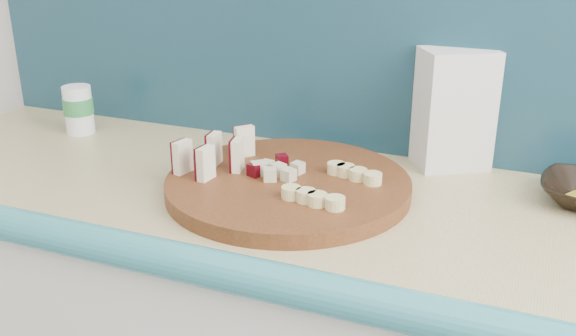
{
  "coord_description": "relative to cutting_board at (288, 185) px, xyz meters",
  "views": [
    {
      "loc": [
        0.31,
        0.48,
        1.39
      ],
      "look_at": [
        -0.11,
        1.5,
        0.96
      ],
      "focal_mm": 40.0,
      "sensor_mm": 36.0,
      "label": 1
    }
  ],
  "objects": [
    {
      "name": "backsplash",
      "position": [
        0.21,
        0.28,
        0.24
      ],
      "size": [
        2.2,
        0.02,
        0.5
      ],
      "primitive_type": "cube",
      "color": "teal",
      "rests_on": "kitchen_counter"
    },
    {
      "name": "cutting_board",
      "position": [
        0.0,
        0.0,
        0.0
      ],
      "size": [
        0.55,
        0.55,
        0.03
      ],
      "primitive_type": "cylinder",
      "rotation": [
        0.0,
        0.0,
        -0.23
      ],
      "color": "#48230F",
      "rests_on": "kitchen_counter"
    },
    {
      "name": "apple_wedges",
      "position": [
        -0.15,
        -0.0,
        0.05
      ],
      "size": [
        0.12,
        0.18,
        0.06
      ],
      "color": "#F9EBC7",
      "rests_on": "cutting_board"
    },
    {
      "name": "apple_chunks",
      "position": [
        -0.03,
        0.01,
        0.03
      ],
      "size": [
        0.07,
        0.08,
        0.02
      ],
      "color": "beige",
      "rests_on": "cutting_board"
    },
    {
      "name": "banana_slices",
      "position": [
        0.1,
        -0.02,
        0.02
      ],
      "size": [
        0.15,
        0.19,
        0.02
      ],
      "color": "beige",
      "rests_on": "cutting_board"
    },
    {
      "name": "flour_bag",
      "position": [
        0.26,
        0.26,
        0.11
      ],
      "size": [
        0.17,
        0.16,
        0.24
      ],
      "primitive_type": "cube",
      "rotation": [
        0.0,
        0.0,
        0.55
      ],
      "color": "silver",
      "rests_on": "kitchen_counter"
    },
    {
      "name": "canister",
      "position": [
        -0.59,
        0.14,
        0.04
      ],
      "size": [
        0.07,
        0.07,
        0.11
      ],
      "rotation": [
        0.0,
        0.0,
        0.41
      ],
      "color": "white",
      "rests_on": "kitchen_counter"
    }
  ]
}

